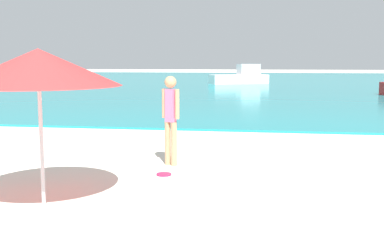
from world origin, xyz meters
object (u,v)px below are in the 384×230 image
object	(u,v)px
frisbee	(164,174)
beach_umbrella	(38,67)
boat_far	(241,77)
person_standing	(171,115)

from	to	relation	value
frisbee	beach_umbrella	size ratio (longest dim) A/B	0.12
boat_far	frisbee	bearing A→B (deg)	63.59
beach_umbrella	boat_far	bearing A→B (deg)	87.65
frisbee	boat_far	distance (m)	29.07
person_standing	frisbee	xyz separation A→B (m)	(0.03, -0.73, -0.90)
frisbee	person_standing	bearing A→B (deg)	92.07
frisbee	beach_umbrella	distance (m)	2.78
person_standing	boat_far	size ratio (longest dim) A/B	0.33
frisbee	beach_umbrella	xyz separation A→B (m)	(-1.22, -1.76, 1.78)
frisbee	boat_far	bearing A→B (deg)	89.92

